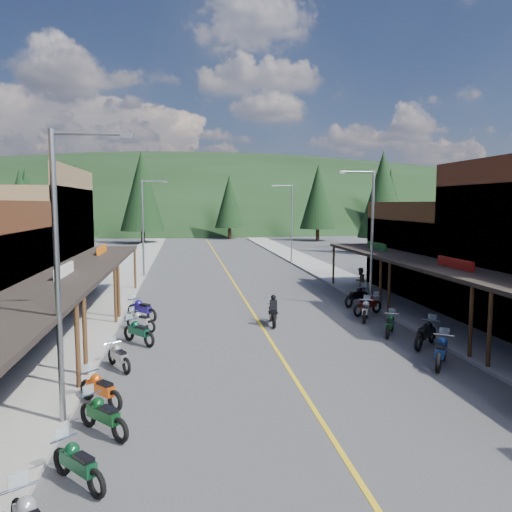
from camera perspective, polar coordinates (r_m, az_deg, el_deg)
name	(u,v)px	position (r m, az deg, el deg)	size (l,w,h in m)	color
ground	(277,351)	(20.98, 2.46, -10.85)	(220.00, 220.00, 0.00)	#38383A
centerline	(232,279)	(40.37, -2.79, -2.66)	(0.15, 90.00, 0.01)	gold
sidewalk_west	(121,281)	(40.49, -15.16, -2.74)	(3.40, 94.00, 0.15)	gray
sidewalk_east	(336,276)	(42.06, 9.10, -2.28)	(3.40, 94.00, 0.15)	gray
shop_west_3	(13,247)	(32.72, -26.05, 0.90)	(10.90, 10.20, 8.20)	brown
shop_east_3	(448,257)	(35.80, 21.10, -0.09)	(10.90, 10.20, 6.20)	#4C2D16
streetlight_0	(63,265)	(14.19, -21.24, -0.96)	(2.16, 0.18, 8.00)	gray
streetlight_1	(145,224)	(41.89, -12.62, 3.64)	(2.16, 0.18, 8.00)	gray
streetlight_2	(370,232)	(29.76, 12.88, 2.73)	(2.16, 0.18, 8.00)	gray
streetlight_3	(290,220)	(50.89, 3.94, 4.16)	(2.16, 0.18, 8.00)	gray
ridge_hill	(196,224)	(154.90, -6.82, 3.71)	(310.00, 140.00, 60.00)	black
pine_1	(64,197)	(92.00, -21.05, 6.32)	(5.88, 5.88, 12.50)	black
pine_2	(142,191)	(78.01, -12.90, 7.25)	(6.72, 6.72, 14.00)	black
pine_3	(229,201)	(86.08, -3.06, 6.26)	(5.04, 5.04, 11.00)	black
pine_4	(318,197)	(82.65, 7.10, 6.76)	(5.88, 5.88, 12.50)	black
pine_5	(383,194)	(99.21, 14.27, 6.92)	(6.72, 6.72, 14.00)	black
pine_6	(464,201)	(97.39, 22.64, 5.78)	(5.04, 5.04, 11.00)	black
pine_7	(26,197)	(99.82, -24.79, 6.12)	(5.88, 5.88, 12.50)	black
pine_8	(21,205)	(62.46, -25.31, 5.33)	(4.48, 4.48, 10.00)	black
pine_9	(390,201)	(70.42, 15.09, 6.04)	(4.93, 4.93, 10.80)	black
pine_10	(76,198)	(71.18, -19.88, 6.21)	(5.38, 5.38, 11.60)	black
pine_11	(382,194)	(62.43, 14.26, 6.83)	(5.82, 5.82, 12.40)	black
bike_west_4	(78,462)	(12.20, -19.67, -21.30)	(0.65, 1.94, 1.11)	#0C4022
bike_west_5	(103,414)	(14.32, -17.07, -16.84)	(0.68, 2.04, 1.17)	#0C3E18
bike_west_6	(100,388)	(16.21, -17.36, -14.16)	(0.66, 1.99, 1.14)	#CB490E
bike_west_7	(119,355)	(19.34, -15.40, -10.87)	(0.63, 1.88, 1.07)	gray
bike_west_8	(139,331)	(22.43, -13.27, -8.30)	(0.70, 2.11, 1.21)	#0B3B27
bike_west_9	(141,320)	(24.69, -13.03, -7.13)	(0.63, 1.88, 1.08)	#ACACB1
bike_west_10	(142,308)	(26.88, -12.92, -5.83)	(0.75, 2.25, 1.28)	navy
bike_east_6	(441,350)	(20.16, 20.43, -10.03)	(0.75, 2.25, 1.29)	navy
bike_east_7	(426,333)	(22.57, 18.83, -8.29)	(0.74, 2.22, 1.27)	black
bike_east_8	(390,324)	(24.09, 15.06, -7.47)	(0.65, 1.94, 1.11)	#0C3E1A
bike_east_9	(366,309)	(26.77, 12.43, -5.95)	(0.70, 2.10, 1.20)	#A8A7AC
bike_east_10	(368,304)	(28.10, 12.65, -5.39)	(0.70, 2.11, 1.21)	maroon
bike_east_11	(357,295)	(30.42, 11.46, -4.41)	(0.75, 2.26, 1.29)	black
rider_on_bike	(273,313)	(25.20, 1.92, -6.47)	(0.86, 2.14, 1.59)	black
pedestrian_east_b	(360,281)	(33.62, 11.81, -2.78)	(0.85, 0.49, 1.75)	brown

